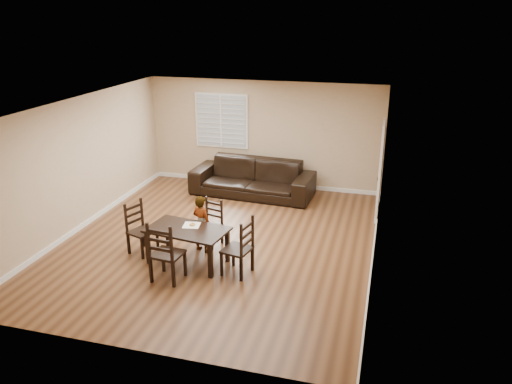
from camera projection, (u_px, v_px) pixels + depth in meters
The scene contains 11 objects.
ground at pixel (219, 241), 9.92m from camera, with size 7.00×7.00×0.00m, color brown.
room at pixel (221, 151), 9.45m from camera, with size 6.04×7.04×2.72m.
dining_table at pixel (187, 233), 8.89m from camera, with size 1.53×1.00×0.67m.
chair_near at pixel (213, 223), 9.73m from camera, with size 0.50×0.48×0.91m.
chair_far at pixel (163, 256), 8.24m from camera, with size 0.54×0.51×1.10m.
chair_left at pixel (138, 229), 9.37m from camera, with size 0.55×0.56×1.00m.
chair_right at pixel (243, 250), 8.50m from camera, with size 0.53×0.56×1.06m.
child at pixel (202, 224), 9.34m from camera, with size 0.40×0.27×1.11m, color gray.
napkin at pixel (192, 225), 9.00m from camera, with size 0.29×0.29×0.00m, color silver.
donut at pixel (192, 224), 8.98m from camera, with size 0.11×0.11×0.04m.
sofa at pixel (252, 178), 12.25m from camera, with size 2.97×1.16×0.87m, color black.
Camera 1 is at (3.08, -8.46, 4.34)m, focal length 35.00 mm.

